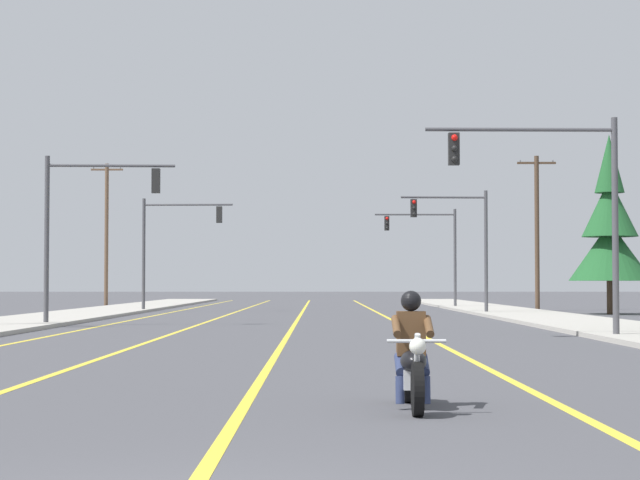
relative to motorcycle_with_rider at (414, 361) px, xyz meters
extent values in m
cube|color=yellow|center=(-2.10, 38.27, -0.58)|extent=(0.16, 100.00, 0.01)
cube|color=yellow|center=(-5.67, 38.27, -0.58)|extent=(0.16, 100.00, 0.01)
cube|color=yellow|center=(1.90, 38.27, -0.58)|extent=(0.16, 100.00, 0.01)
cube|color=yellow|center=(-9.06, 38.27, -0.58)|extent=(0.16, 100.00, 0.01)
cube|color=#ADA89E|center=(8.62, 33.27, -0.52)|extent=(4.40, 110.00, 0.14)
cube|color=#ADA89E|center=(-12.59, 33.27, -0.52)|extent=(4.40, 110.00, 0.14)
cylinder|color=black|center=(-0.01, -0.82, -0.27)|extent=(0.13, 0.64, 0.64)
cylinder|color=black|center=(0.01, 0.73, -0.27)|extent=(0.13, 0.64, 0.64)
cylinder|color=silver|center=(0.00, -0.72, 0.05)|extent=(0.07, 0.33, 0.68)
sphere|color=white|center=(-0.01, -0.87, 0.23)|extent=(0.20, 0.20, 0.20)
cylinder|color=silver|center=(0.00, -0.67, 0.28)|extent=(0.70, 0.05, 0.04)
ellipsoid|color=black|center=(0.00, -0.17, 0.01)|extent=(0.32, 0.56, 0.28)
cube|color=silver|center=(0.00, -0.05, -0.22)|extent=(0.24, 0.44, 0.24)
cube|color=black|center=(0.00, 0.27, -0.05)|extent=(0.28, 0.52, 0.12)
cube|color=black|center=(0.01, 0.68, 0.03)|extent=(0.20, 0.36, 0.08)
cylinder|color=silver|center=(-0.14, 0.35, -0.29)|extent=(0.08, 0.55, 0.08)
cube|color=brown|center=(0.00, 0.23, 0.33)|extent=(0.36, 0.24, 0.56)
sphere|color=black|center=(0.00, 0.21, 0.74)|extent=(0.26, 0.26, 0.26)
cylinder|color=navy|center=(0.14, 0.09, -0.05)|extent=(0.14, 0.44, 0.30)
cylinder|color=navy|center=(0.16, -0.09, -0.35)|extent=(0.11, 0.16, 0.35)
cylinder|color=brown|center=(0.20, -0.03, 0.43)|extent=(0.10, 0.52, 0.27)
cylinder|color=navy|center=(-0.14, 0.09, -0.05)|extent=(0.14, 0.44, 0.30)
cylinder|color=navy|center=(-0.16, -0.09, -0.35)|extent=(0.11, 0.16, 0.35)
cylinder|color=brown|center=(-0.20, -0.03, 0.43)|extent=(0.10, 0.52, 0.27)
cylinder|color=#47474C|center=(7.11, 17.60, 2.51)|extent=(0.18, 0.18, 6.20)
cylinder|color=#47474C|center=(4.46, 17.54, 5.26)|extent=(5.32, 0.24, 0.11)
cube|color=black|center=(2.60, 17.49, 4.71)|extent=(0.31, 0.25, 0.90)
sphere|color=red|center=(2.60, 17.33, 5.01)|extent=(0.18, 0.18, 0.18)
sphere|color=black|center=(2.60, 17.33, 4.71)|extent=(0.18, 0.18, 0.18)
sphere|color=black|center=(2.60, 17.33, 4.41)|extent=(0.18, 0.18, 0.18)
cylinder|color=#47474C|center=(-11.10, 27.21, 2.51)|extent=(0.18, 0.18, 6.20)
cylinder|color=#47474C|center=(-8.78, 27.30, 5.26)|extent=(4.65, 0.28, 0.11)
cube|color=black|center=(-7.15, 27.36, 4.71)|extent=(0.31, 0.25, 0.90)
sphere|color=red|center=(-7.16, 27.51, 5.01)|extent=(0.18, 0.18, 0.18)
sphere|color=black|center=(-7.16, 27.51, 4.71)|extent=(0.18, 0.18, 0.18)
sphere|color=black|center=(-7.16, 27.51, 4.41)|extent=(0.18, 0.18, 0.18)
cylinder|color=#47474C|center=(7.17, 42.74, 2.51)|extent=(0.18, 0.18, 6.20)
cylinder|color=#47474C|center=(5.03, 42.62, 5.26)|extent=(4.28, 0.35, 0.11)
cube|color=black|center=(3.54, 42.54, 4.71)|extent=(0.31, 0.26, 0.90)
sphere|color=red|center=(3.55, 42.38, 5.01)|extent=(0.18, 0.18, 0.18)
sphere|color=black|center=(3.55, 42.38, 4.71)|extent=(0.18, 0.18, 0.18)
sphere|color=black|center=(3.55, 42.38, 4.41)|extent=(0.18, 0.18, 0.18)
cylinder|color=#47474C|center=(-10.81, 48.11, 2.51)|extent=(0.18, 0.18, 6.20)
cylinder|color=#47474C|center=(-8.36, 47.98, 5.26)|extent=(4.89, 0.38, 0.11)
cube|color=black|center=(-6.65, 47.88, 4.71)|extent=(0.31, 0.26, 0.90)
sphere|color=red|center=(-6.64, 48.03, 5.01)|extent=(0.18, 0.18, 0.18)
sphere|color=black|center=(-6.64, 48.03, 4.71)|extent=(0.18, 0.18, 0.18)
sphere|color=black|center=(-6.64, 48.03, 4.41)|extent=(0.18, 0.18, 0.18)
cylinder|color=#47474C|center=(7.30, 56.90, 2.51)|extent=(0.18, 0.18, 6.20)
cylinder|color=#47474C|center=(4.79, 56.86, 5.26)|extent=(5.02, 0.18, 0.11)
cube|color=black|center=(3.04, 56.84, 4.71)|extent=(0.30, 0.24, 0.90)
sphere|color=red|center=(3.04, 56.68, 5.01)|extent=(0.18, 0.18, 0.18)
sphere|color=black|center=(3.04, 56.68, 4.71)|extent=(0.18, 0.18, 0.18)
sphere|color=black|center=(3.04, 56.68, 4.41)|extent=(0.18, 0.18, 0.18)
cylinder|color=#4C3828|center=(11.13, 50.05, 3.80)|extent=(0.26, 0.26, 8.77)
cube|color=#4C3828|center=(11.13, 50.05, 7.78)|extent=(2.19, 0.12, 0.12)
cylinder|color=slate|center=(10.21, 50.05, 7.88)|extent=(0.08, 0.08, 0.12)
cylinder|color=slate|center=(12.05, 50.05, 7.88)|extent=(0.08, 0.08, 0.12)
cylinder|color=brown|center=(-15.62, 62.82, 4.25)|extent=(0.26, 0.26, 9.67)
cube|color=brown|center=(-15.62, 62.82, 8.68)|extent=(2.17, 0.12, 0.12)
cylinder|color=slate|center=(-16.53, 62.82, 8.78)|extent=(0.08, 0.08, 0.12)
cylinder|color=slate|center=(-14.71, 62.82, 8.78)|extent=(0.08, 0.08, 0.12)
cylinder|color=#423023|center=(13.38, 42.72, 0.25)|extent=(0.37, 0.37, 1.68)
cone|color=#1E5628|center=(13.38, 42.72, 2.56)|extent=(4.10, 4.10, 2.94)
cone|color=#1E5628|center=(13.38, 42.72, 4.77)|extent=(2.79, 2.79, 2.94)
cone|color=#1E5628|center=(13.38, 42.72, 6.98)|extent=(1.48, 1.48, 2.94)
camera|label=1|loc=(-1.14, -14.12, 0.97)|focal=63.88mm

